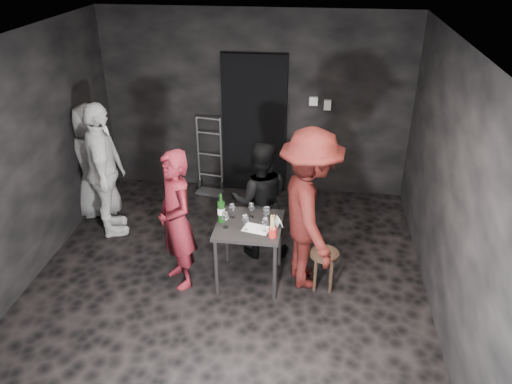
# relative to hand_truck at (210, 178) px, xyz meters

# --- Properties ---
(floor) EXTENTS (4.50, 5.00, 0.02)m
(floor) POSITION_rel_hand_truck_xyz_m (0.67, -2.28, -0.22)
(floor) COLOR black
(floor) RESTS_ON ground
(ceiling) EXTENTS (4.50, 5.00, 0.02)m
(ceiling) POSITION_rel_hand_truck_xyz_m (0.67, -2.28, 2.48)
(ceiling) COLOR silver
(ceiling) RESTS_ON ground
(wall_back) EXTENTS (4.50, 0.04, 2.70)m
(wall_back) POSITION_rel_hand_truck_xyz_m (0.67, 0.22, 1.13)
(wall_back) COLOR black
(wall_back) RESTS_ON ground
(wall_front) EXTENTS (4.50, 0.04, 2.70)m
(wall_front) POSITION_rel_hand_truck_xyz_m (0.67, -4.78, 1.13)
(wall_front) COLOR black
(wall_front) RESTS_ON ground
(wall_left) EXTENTS (0.04, 5.00, 2.70)m
(wall_left) POSITION_rel_hand_truck_xyz_m (-1.58, -2.28, 1.13)
(wall_left) COLOR black
(wall_left) RESTS_ON ground
(wall_right) EXTENTS (0.04, 5.00, 2.70)m
(wall_right) POSITION_rel_hand_truck_xyz_m (2.92, -2.28, 1.13)
(wall_right) COLOR black
(wall_right) RESTS_ON ground
(doorway) EXTENTS (0.95, 0.10, 2.10)m
(doorway) POSITION_rel_hand_truck_xyz_m (0.67, 0.16, 0.83)
(doorway) COLOR black
(doorway) RESTS_ON ground
(wallbox_upper) EXTENTS (0.12, 0.06, 0.12)m
(wallbox_upper) POSITION_rel_hand_truck_xyz_m (1.52, 0.17, 1.23)
(wallbox_upper) COLOR #B7B7B2
(wallbox_upper) RESTS_ON wall_back
(wallbox_lower) EXTENTS (0.10, 0.06, 0.14)m
(wallbox_lower) POSITION_rel_hand_truck_xyz_m (1.72, 0.17, 1.18)
(wallbox_lower) COLOR #B7B7B2
(wallbox_lower) RESTS_ON wall_back
(hand_truck) EXTENTS (0.39, 0.34, 1.18)m
(hand_truck) POSITION_rel_hand_truck_xyz_m (0.00, 0.00, 0.00)
(hand_truck) COLOR #B2B2B7
(hand_truck) RESTS_ON floor
(tasting_table) EXTENTS (0.72, 0.72, 0.75)m
(tasting_table) POSITION_rel_hand_truck_xyz_m (0.91, -2.13, 0.43)
(tasting_table) COLOR black
(tasting_table) RESTS_ON floor
(stool) EXTENTS (0.33, 0.33, 0.47)m
(stool) POSITION_rel_hand_truck_xyz_m (1.76, -2.17, 0.15)
(stool) COLOR black
(stool) RESTS_ON floor
(server_red) EXTENTS (0.73, 0.76, 1.76)m
(server_red) POSITION_rel_hand_truck_xyz_m (0.13, -2.26, 0.66)
(server_red) COLOR maroon
(server_red) RESTS_ON floor
(woman_black) EXTENTS (0.76, 0.49, 1.46)m
(woman_black) POSITION_rel_hand_truck_xyz_m (0.96, -1.56, 0.52)
(woman_black) COLOR black
(woman_black) RESTS_ON floor
(man_maroon) EXTENTS (1.09, 1.62, 2.30)m
(man_maroon) POSITION_rel_hand_truck_xyz_m (1.56, -2.07, 0.93)
(man_maroon) COLOR #3D100E
(man_maroon) RESTS_ON floor
(bystander_cream) EXTENTS (1.09, 1.39, 2.14)m
(bystander_cream) POSITION_rel_hand_truck_xyz_m (-1.07, -1.34, 0.85)
(bystander_cream) COLOR white
(bystander_cream) RESTS_ON floor
(bystander_grey) EXTENTS (0.97, 0.75, 1.75)m
(bystander_grey) POSITION_rel_hand_truck_xyz_m (-1.41, -0.90, 0.66)
(bystander_grey) COLOR gray
(bystander_grey) RESTS_ON floor
(tasting_mat) EXTENTS (0.32, 0.25, 0.00)m
(tasting_mat) POSITION_rel_hand_truck_xyz_m (1.00, -2.22, 0.54)
(tasting_mat) COLOR white
(tasting_mat) RESTS_ON tasting_table
(wine_glass_a) EXTENTS (0.10, 0.10, 0.20)m
(wine_glass_a) POSITION_rel_hand_truck_xyz_m (0.67, -2.23, 0.63)
(wine_glass_a) COLOR white
(wine_glass_a) RESTS_ON tasting_table
(wine_glass_b) EXTENTS (0.08, 0.08, 0.19)m
(wine_glass_b) POSITION_rel_hand_truck_xyz_m (0.71, -2.01, 0.63)
(wine_glass_b) COLOR white
(wine_glass_b) RESTS_ON tasting_table
(wine_glass_c) EXTENTS (0.09, 0.09, 0.19)m
(wine_glass_c) POSITION_rel_hand_truck_xyz_m (0.92, -1.98, 0.63)
(wine_glass_c) COLOR white
(wine_glass_c) RESTS_ON tasting_table
(wine_glass_d) EXTENTS (0.10, 0.10, 0.21)m
(wine_glass_d) POSITION_rel_hand_truck_xyz_m (0.89, -2.26, 0.64)
(wine_glass_d) COLOR white
(wine_glass_d) RESTS_ON tasting_table
(wine_glass_e) EXTENTS (0.08, 0.08, 0.19)m
(wine_glass_e) POSITION_rel_hand_truck_xyz_m (1.10, -2.26, 0.63)
(wine_glass_e) COLOR white
(wine_glass_e) RESTS_ON tasting_table
(wine_glass_f) EXTENTS (0.10, 0.10, 0.21)m
(wine_glass_f) POSITION_rel_hand_truck_xyz_m (1.10, -2.07, 0.64)
(wine_glass_f) COLOR white
(wine_glass_f) RESTS_ON tasting_table
(wine_bottle) EXTENTS (0.08, 0.08, 0.34)m
(wine_bottle) POSITION_rel_hand_truck_xyz_m (0.60, -2.11, 0.66)
(wine_bottle) COLOR black
(wine_bottle) RESTS_ON tasting_table
(breadstick_cup) EXTENTS (0.09, 0.09, 0.27)m
(breadstick_cup) POSITION_rel_hand_truck_xyz_m (1.19, -2.35, 0.66)
(breadstick_cup) COLOR #AB201A
(breadstick_cup) RESTS_ON tasting_table
(reserved_card) EXTENTS (0.12, 0.14, 0.10)m
(reserved_card) POSITION_rel_hand_truck_xyz_m (1.22, -2.11, 0.58)
(reserved_card) COLOR white
(reserved_card) RESTS_ON tasting_table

